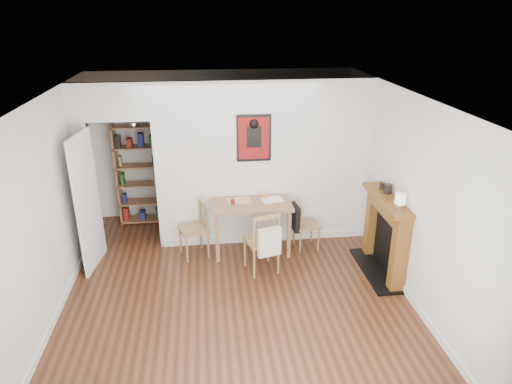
{
  "coord_description": "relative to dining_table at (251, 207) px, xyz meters",
  "views": [
    {
      "loc": [
        -0.34,
        -5.23,
        3.58
      ],
      "look_at": [
        0.35,
        0.6,
        1.18
      ],
      "focal_mm": 32.0,
      "sensor_mm": 36.0,
      "label": 1
    }
  ],
  "objects": [
    {
      "name": "chair_left",
      "position": [
        -0.89,
        -0.08,
        -0.29
      ],
      "size": [
        0.55,
        0.55,
        0.87
      ],
      "color": "#A4774C",
      "rests_on": "ground"
    },
    {
      "name": "ceramic_jar_a",
      "position": [
        1.84,
        -0.7,
        0.5
      ],
      "size": [
        0.11,
        0.11,
        0.13
      ],
      "primitive_type": "cylinder",
      "color": "black",
      "rests_on": "fireplace"
    },
    {
      "name": "placemat",
      "position": [
        -0.18,
        0.06,
        0.1
      ],
      "size": [
        0.41,
        0.33,
        0.0
      ],
      "primitive_type": "cube",
      "rotation": [
        0.0,
        0.0,
        0.17
      ],
      "color": "beige",
      "rests_on": "dining_table"
    },
    {
      "name": "notebook",
      "position": [
        0.33,
        0.02,
        0.11
      ],
      "size": [
        0.35,
        0.29,
        0.02
      ],
      "primitive_type": "cube",
      "rotation": [
        0.0,
        0.0,
        0.19
      ],
      "color": "white",
      "rests_on": "dining_table"
    },
    {
      "name": "mantel_lamp",
      "position": [
        1.79,
        -1.24,
        0.57
      ],
      "size": [
        0.13,
        0.13,
        0.21
      ],
      "color": "silver",
      "rests_on": "fireplace"
    },
    {
      "name": "red_glass",
      "position": [
        -0.28,
        -0.07,
        0.14
      ],
      "size": [
        0.06,
        0.06,
        0.08
      ],
      "primitive_type": "cylinder",
      "color": "maroon",
      "rests_on": "dining_table"
    },
    {
      "name": "bookshelf",
      "position": [
        -1.82,
        1.25,
        0.15
      ],
      "size": [
        0.75,
        0.3,
        1.77
      ],
      "color": "#9A6A47",
      "rests_on": "ground"
    },
    {
      "name": "dining_table",
      "position": [
        0.0,
        0.0,
        0.0
      ],
      "size": [
        1.21,
        0.77,
        0.82
      ],
      "color": "#9A6A47",
      "rests_on": "ground"
    },
    {
      "name": "chair_right",
      "position": [
        0.85,
        -0.04,
        -0.32
      ],
      "size": [
        0.48,
        0.43,
        0.77
      ],
      "color": "#A4774C",
      "rests_on": "ground"
    },
    {
      "name": "orange_fruit",
      "position": [
        0.22,
        0.08,
        0.13
      ],
      "size": [
        0.07,
        0.07,
        0.07
      ],
      "primitive_type": "sphere",
      "color": "orange",
      "rests_on": "dining_table"
    },
    {
      "name": "room_shell",
      "position": [
        -0.23,
        0.24,
        0.57
      ],
      "size": [
        5.2,
        5.2,
        5.2
      ],
      "color": "silver",
      "rests_on": "ground"
    },
    {
      "name": "fireplace",
      "position": [
        1.83,
        -0.85,
        -0.11
      ],
      "size": [
        0.45,
        1.25,
        1.16
      ],
      "color": "brown",
      "rests_on": "ground"
    },
    {
      "name": "chair_front",
      "position": [
        0.08,
        -0.64,
        -0.24
      ],
      "size": [
        0.59,
        0.63,
        0.96
      ],
      "color": "#A4774C",
      "rests_on": "ground"
    },
    {
      "name": "ground",
      "position": [
        -0.33,
        -1.1,
        -0.72
      ],
      "size": [
        5.2,
        5.2,
        0.0
      ],
      "primitive_type": "plane",
      "color": "#552C1B",
      "rests_on": "ground"
    },
    {
      "name": "ceramic_jar_b",
      "position": [
        1.83,
        -0.54,
        0.49
      ],
      "size": [
        0.08,
        0.08,
        0.1
      ],
      "primitive_type": "cylinder",
      "color": "black",
      "rests_on": "fireplace"
    }
  ]
}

